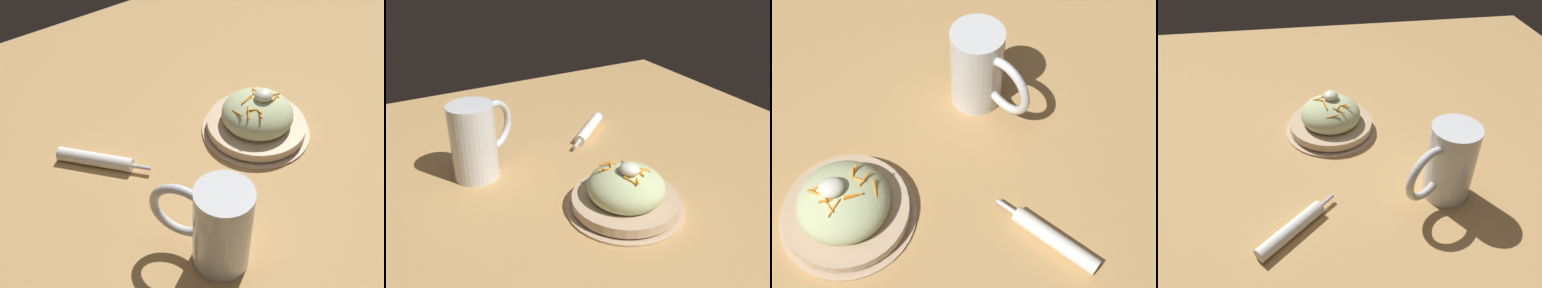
{
  "view_description": "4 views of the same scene",
  "coord_description": "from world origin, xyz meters",
  "views": [
    {
      "loc": [
        0.54,
        0.48,
        0.73
      ],
      "look_at": [
        0.14,
        -0.07,
        0.09
      ],
      "focal_mm": 50.8,
      "sensor_mm": 36.0,
      "label": 1
    },
    {
      "loc": [
        -0.57,
        0.29,
        0.47
      ],
      "look_at": [
        0.12,
        -0.1,
        0.06
      ],
      "focal_mm": 40.78,
      "sensor_mm": 36.0,
      "label": 2
    },
    {
      "loc": [
        0.07,
        -0.52,
        0.79
      ],
      "look_at": [
        0.15,
        -0.06,
        0.08
      ],
      "focal_mm": 51.98,
      "sensor_mm": 36.0,
      "label": 3
    },
    {
      "loc": [
        0.71,
        -0.17,
        0.55
      ],
      "look_at": [
        0.12,
        -0.08,
        0.08
      ],
      "focal_mm": 35.71,
      "sensor_mm": 36.0,
      "label": 4
    }
  ],
  "objects": [
    {
      "name": "ground_plane",
      "position": [
        0.0,
        0.0,
        0.0
      ],
      "size": [
        1.43,
        1.43,
        0.0
      ],
      "primitive_type": "plane",
      "color": "tan"
    },
    {
      "name": "napkin_roll",
      "position": [
        0.27,
        -0.21,
        0.01
      ],
      "size": [
        0.13,
        0.15,
        0.03
      ],
      "color": "white",
      "rests_on": "ground_plane"
    },
    {
      "name": "salad_plate",
      "position": [
        -0.04,
        -0.11,
        0.03
      ],
      "size": [
        0.22,
        0.22,
        0.1
      ],
      "color": "#D1B28E",
      "rests_on": "ground_plane"
    },
    {
      "name": "beer_mug",
      "position": [
        0.21,
        0.09,
        0.07
      ],
      "size": [
        0.12,
        0.15,
        0.16
      ],
      "color": "white",
      "rests_on": "ground_plane"
    }
  ]
}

